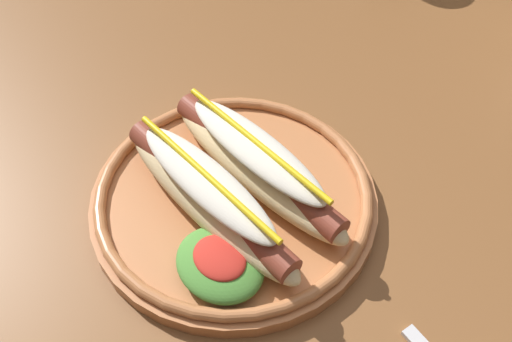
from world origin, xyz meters
TOP-DOWN VIEW (x-y plane):
  - dining_table at (0.00, 0.00)m, footprint 1.21×0.95m
  - hot_dog_plate at (0.08, -0.15)m, footprint 0.28×0.28m

SIDE VIEW (x-z plane):
  - dining_table at x=0.00m, z-range 0.27..1.01m
  - hot_dog_plate at x=0.08m, z-range 0.73..0.80m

